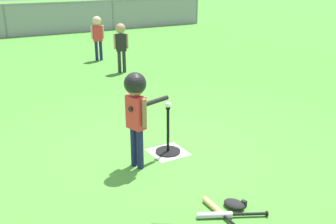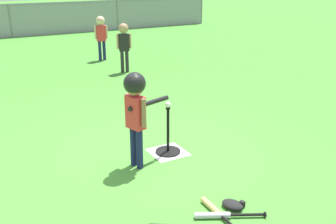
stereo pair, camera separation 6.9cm
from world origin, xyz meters
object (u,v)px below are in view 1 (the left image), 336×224
at_px(fielder_near_left, 121,41).
at_px(spare_bat_wood, 217,210).
at_px(fielder_deep_left, 98,32).
at_px(glove_near_bats, 235,204).
at_px(baseball_on_tee, 168,105).
at_px(batter_child, 136,101).
at_px(batting_tee, 168,146).
at_px(spare_bat_silver, 222,215).

xyz_separation_m(fielder_near_left, spare_bat_wood, (-1.47, -5.55, -0.68)).
xyz_separation_m(fielder_deep_left, glove_near_bats, (-1.28, -7.06, -0.69)).
bearing_deg(glove_near_bats, baseball_on_tee, 87.68).
distance_m(baseball_on_tee, batter_child, 0.55).
relative_size(fielder_near_left, fielder_deep_left, 0.98).
height_order(batting_tee, spare_bat_silver, batting_tee).
bearing_deg(fielder_near_left, batter_child, -111.61).
bearing_deg(batter_child, fielder_near_left, 68.39).
height_order(fielder_near_left, spare_bat_silver, fielder_near_left).
height_order(fielder_near_left, spare_bat_wood, fielder_near_left).
distance_m(batting_tee, batter_child, 0.89).
bearing_deg(glove_near_bats, batter_child, 109.49).
relative_size(fielder_near_left, spare_bat_silver, 1.78).
relative_size(fielder_deep_left, spare_bat_silver, 1.81).
xyz_separation_m(spare_bat_silver, glove_near_bats, (0.21, 0.07, 0.01)).
relative_size(baseball_on_tee, spare_bat_wood, 0.12).
distance_m(fielder_deep_left, spare_bat_silver, 7.32).
bearing_deg(batter_child, batting_tee, 16.43).
distance_m(batting_tee, fielder_near_left, 4.39).
height_order(batting_tee, fielder_near_left, fielder_near_left).
relative_size(batter_child, glove_near_bats, 4.41).
bearing_deg(batter_child, fielder_deep_left, 73.52).
xyz_separation_m(batting_tee, spare_bat_wood, (-0.26, -1.38, -0.06)).
height_order(batter_child, glove_near_bats, batter_child).
xyz_separation_m(baseball_on_tee, batter_child, (-0.50, -0.15, 0.17)).
bearing_deg(fielder_deep_left, batter_child, -106.48).
xyz_separation_m(batter_child, fielder_deep_left, (1.72, 5.81, -0.09)).
xyz_separation_m(batter_child, spare_bat_wood, (0.24, -1.23, -0.79)).
height_order(spare_bat_silver, spare_bat_wood, same).
bearing_deg(fielder_deep_left, batting_tee, -102.16).
distance_m(batting_tee, baseball_on_tee, 0.55).
distance_m(batter_child, fielder_deep_left, 6.06).
xyz_separation_m(fielder_near_left, fielder_deep_left, (0.01, 1.49, 0.01)).
height_order(spare_bat_silver, glove_near_bats, glove_near_bats).
bearing_deg(fielder_near_left, spare_bat_silver, -104.71).
bearing_deg(spare_bat_silver, glove_near_bats, 19.24).
distance_m(spare_bat_wood, glove_near_bats, 0.20).
height_order(baseball_on_tee, spare_bat_silver, baseball_on_tee).
xyz_separation_m(spare_bat_wood, glove_near_bats, (0.20, -0.02, 0.01)).
height_order(fielder_deep_left, spare_bat_silver, fielder_deep_left).
relative_size(batting_tee, spare_bat_wood, 0.99).
distance_m(batting_tee, spare_bat_wood, 1.40).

